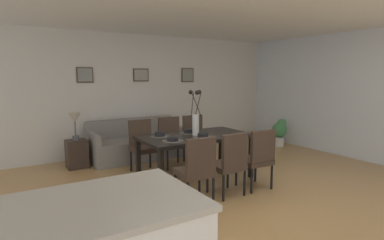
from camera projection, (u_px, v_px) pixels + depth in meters
ground_plane at (223, 199)px, 4.34m from camera, size 9.00×9.00×0.00m
back_wall_panel at (135, 94)px, 6.89m from camera, size 9.00×0.10×2.60m
side_window_wall at (354, 95)px, 6.38m from camera, size 0.10×6.30×2.60m
ceiling_panel at (208, 7)px, 4.30m from camera, size 9.00×7.20×0.08m
dining_table at (196, 140)px, 5.08m from camera, size 1.80×0.96×0.74m
dining_chair_near_left at (197, 167)px, 4.09m from camera, size 0.47×0.47×0.92m
dining_chair_near_right at (143, 143)px, 5.54m from camera, size 0.46×0.46×0.92m
dining_chair_far_left at (230, 161)px, 4.38m from camera, size 0.45×0.45×0.92m
dining_chair_far_right at (171, 139)px, 5.88m from camera, size 0.47×0.47×0.92m
dining_chair_mid_left at (258, 156)px, 4.65m from camera, size 0.47×0.47×0.92m
dining_chair_mid_right at (195, 136)px, 6.15m from camera, size 0.47×0.47×0.92m
centerpiece_vase at (196, 118)px, 5.03m from camera, size 0.21×0.23×0.73m
placemat_near_left at (173, 141)px, 4.61m from camera, size 0.32×0.32×0.01m
bowl_near_left at (173, 139)px, 4.61m from camera, size 0.17×0.17×0.07m
placemat_near_right at (160, 136)px, 4.97m from camera, size 0.32×0.32×0.01m
bowl_near_right at (160, 134)px, 4.97m from camera, size 0.17×0.17×0.07m
placemat_far_left at (203, 137)px, 4.89m from camera, size 0.32×0.32×0.01m
bowl_far_left at (203, 135)px, 4.89m from camera, size 0.17×0.17×0.07m
placemat_far_right at (189, 133)px, 5.25m from camera, size 0.32×0.32×0.01m
bowl_far_right at (189, 131)px, 5.25m from camera, size 0.17×0.17×0.07m
sofa at (136, 145)px, 6.46m from camera, size 1.89×0.84×0.80m
side_table at (77, 154)px, 5.79m from camera, size 0.36×0.36×0.52m
table_lamp at (75, 120)px, 5.70m from camera, size 0.22×0.22×0.51m
framed_picture_left at (85, 75)px, 6.22m from camera, size 0.33×0.03×0.31m
framed_picture_center at (141, 75)px, 6.84m from camera, size 0.36×0.03×0.28m
framed_picture_right at (188, 75)px, 7.46m from camera, size 0.33×0.03×0.33m
potted_plant at (280, 131)px, 7.52m from camera, size 0.36×0.36×0.67m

